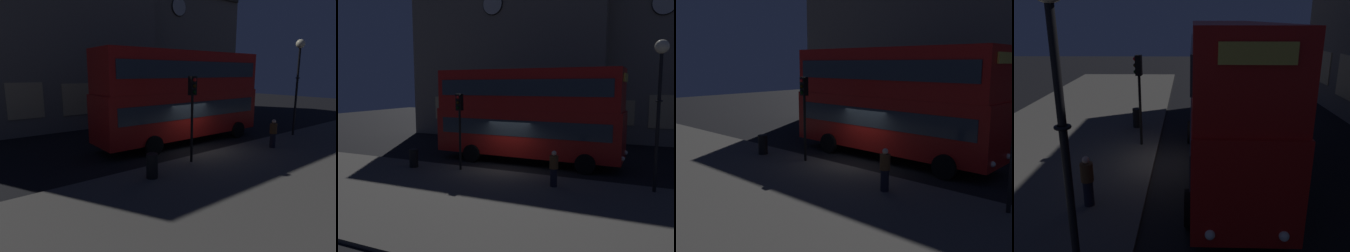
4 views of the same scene
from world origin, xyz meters
TOP-DOWN VIEW (x-y plane):
  - ground_plane at (0.00, 0.00)m, footprint 80.00×80.00m
  - sidewalk_slab at (0.00, -5.28)m, footprint 44.00×9.06m
  - double_decker_bus at (0.56, 1.99)m, footprint 11.02×3.01m
  - traffic_light_near_kerb at (-1.86, -1.52)m, footprint 0.33×0.37m
  - street_lamp at (7.48, -1.44)m, footprint 0.56×0.56m
  - pedestrian at (3.44, -2.41)m, footprint 0.38×0.38m
  - litter_bin at (-4.47, -2.04)m, footprint 0.47×0.47m

SIDE VIEW (x-z plane):
  - ground_plane at x=0.00m, z-range 0.00..0.00m
  - sidewalk_slab at x=0.00m, z-range 0.00..0.12m
  - litter_bin at x=-4.47m, z-range 0.12..1.10m
  - pedestrian at x=3.44m, z-range 0.13..1.72m
  - traffic_light_near_kerb at x=-1.86m, z-range 0.99..4.96m
  - double_decker_bus at x=0.56m, z-range 0.31..5.74m
  - street_lamp at x=7.48m, z-range 1.72..7.92m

